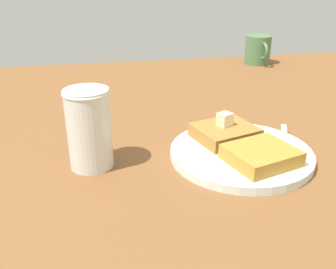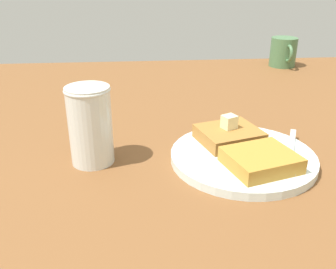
# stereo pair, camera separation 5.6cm
# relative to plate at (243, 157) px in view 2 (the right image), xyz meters

# --- Properties ---
(table_surface) EXTENTS (1.29, 1.29, 0.03)m
(table_surface) POSITION_rel_plate_xyz_m (-0.04, -0.01, -0.02)
(table_surface) COLOR brown
(table_surface) RESTS_ON ground
(plate) EXTENTS (0.22, 0.22, 0.01)m
(plate) POSITION_rel_plate_xyz_m (0.00, 0.00, 0.00)
(plate) COLOR silver
(plate) RESTS_ON table_surface
(toast_slice_left) EXTENTS (0.11, 0.11, 0.02)m
(toast_slice_left) POSITION_rel_plate_xyz_m (-0.04, -0.01, 0.02)
(toast_slice_left) COLOR #A56E31
(toast_slice_left) RESTS_ON plate
(toast_slice_middle) EXTENTS (0.11, 0.11, 0.02)m
(toast_slice_middle) POSITION_rel_plate_xyz_m (0.04, 0.01, 0.02)
(toast_slice_middle) COLOR #B68330
(toast_slice_middle) RESTS_ON plate
(butter_pat_primary) EXTENTS (0.03, 0.03, 0.02)m
(butter_pat_primary) POSITION_rel_plate_xyz_m (-0.05, -0.01, 0.04)
(butter_pat_primary) COLOR beige
(butter_pat_primary) RESTS_ON toast_slice_left
(fork) EXTENTS (0.15, 0.08, 0.00)m
(fork) POSITION_rel_plate_xyz_m (0.01, 0.07, 0.01)
(fork) COLOR silver
(fork) RESTS_ON plate
(syrup_jar) EXTENTS (0.07, 0.07, 0.12)m
(syrup_jar) POSITION_rel_plate_xyz_m (-0.02, -0.23, 0.05)
(syrup_jar) COLOR #3A1405
(syrup_jar) RESTS_ON table_surface
(coffee_mug) EXTENTS (0.10, 0.08, 0.08)m
(coffee_mug) POSITION_rel_plate_xyz_m (-0.58, 0.28, 0.03)
(coffee_mug) COLOR #4B754B
(coffee_mug) RESTS_ON table_surface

